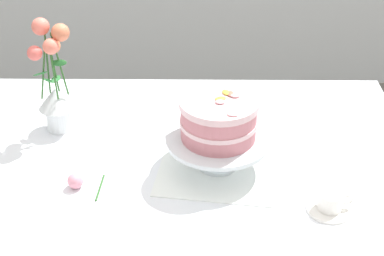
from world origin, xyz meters
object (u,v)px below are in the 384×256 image
layer_cake (219,118)px  fallen_rose (76,181)px  dining_table (176,191)px  flower_vase (54,86)px  cake_stand (218,142)px  teacup (330,203)px

layer_cake → fallen_rose: bearing=-165.3°
dining_table → layer_cake: layer_cake is taller
flower_vase → cake_stand: bearing=-21.5°
cake_stand → teacup: (0.28, -0.18, -0.06)m
dining_table → cake_stand: size_ratio=4.83×
flower_vase → teacup: (0.76, -0.37, -0.13)m
dining_table → flower_vase: bearing=152.0°
dining_table → layer_cake: bearing=1.4°
flower_vase → teacup: flower_vase is taller
cake_stand → layer_cake: size_ratio=1.36×
layer_cake → teacup: layer_cake is taller
layer_cake → flower_vase: flower_vase is taller
cake_stand → dining_table: bearing=-178.6°
layer_cake → flower_vase: bearing=158.5°
dining_table → cake_stand: bearing=1.4°
flower_vase → fallen_rose: flower_vase is taller
layer_cake → fallen_rose: size_ratio=1.94×
dining_table → cake_stand: (0.12, 0.00, 0.17)m
layer_cake → flower_vase: 0.52m
flower_vase → fallen_rose: 0.33m
layer_cake → flower_vase: (-0.48, 0.19, -0.01)m
fallen_rose → cake_stand: bearing=14.7°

